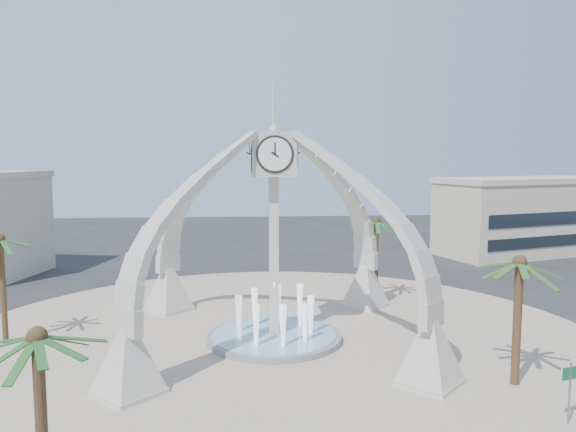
{
  "coord_description": "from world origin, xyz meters",
  "views": [
    {
      "loc": [
        -1.82,
        -32.33,
        10.92
      ],
      "look_at": [
        1.0,
        2.0,
        7.27
      ],
      "focal_mm": 35.0,
      "sensor_mm": 36.0,
      "label": 1
    }
  ],
  "objects": [
    {
      "name": "palm_west",
      "position": [
        -15.67,
        0.73,
        6.11
      ],
      "size": [
        3.98,
        3.98,
        6.89
      ],
      "rotation": [
        0.0,
        0.0,
        -0.13
      ],
      "color": "brown",
      "rests_on": "ground"
    },
    {
      "name": "plaza",
      "position": [
        0.0,
        0.0,
        0.03
      ],
      "size": [
        40.0,
        40.0,
        0.06
      ],
      "primitive_type": "cylinder",
      "color": "#BFA88E",
      "rests_on": "ground"
    },
    {
      "name": "palm_south",
      "position": [
        -7.8,
        -15.93,
        5.62
      ],
      "size": [
        4.88,
        4.88,
        6.42
      ],
      "rotation": [
        0.0,
        0.0,
        -0.35
      ],
      "color": "brown",
      "rests_on": "ground"
    },
    {
      "name": "clock_tower",
      "position": [
        -0.0,
        -0.0,
        6.49
      ],
      "size": [
        17.94,
        17.94,
        16.3
      ],
      "color": "beige",
      "rests_on": "ground"
    },
    {
      "name": "ground",
      "position": [
        0.0,
        0.0,
        0.0
      ],
      "size": [
        140.0,
        140.0,
        0.0
      ],
      "primitive_type": "plane",
      "color": "#282828",
      "rests_on": "ground"
    },
    {
      "name": "fountain",
      "position": [
        0.0,
        0.0,
        0.29
      ],
      "size": [
        8.0,
        8.0,
        3.62
      ],
      "color": "gray",
      "rests_on": "ground"
    },
    {
      "name": "street_sign",
      "position": [
        11.36,
        -11.48,
        1.89
      ],
      "size": [
        0.94,
        0.28,
        2.64
      ],
      "rotation": [
        0.0,
        0.0,
        0.27
      ],
      "color": "slate",
      "rests_on": "ground"
    },
    {
      "name": "building_ne",
      "position": [
        30.0,
        28.0,
        4.31
      ],
      "size": [
        21.87,
        14.17,
        8.6
      ],
      "rotation": [
        0.0,
        0.0,
        0.31
      ],
      "color": "beige",
      "rests_on": "ground"
    },
    {
      "name": "palm_north",
      "position": [
        8.21,
        8.68,
        6.06
      ],
      "size": [
        4.94,
        4.94,
        6.88
      ],
      "rotation": [
        0.0,
        0.0,
        -0.35
      ],
      "color": "brown",
      "rests_on": "ground"
    },
    {
      "name": "palm_east",
      "position": [
        11.14,
        -7.4,
        5.92
      ],
      "size": [
        5.27,
        5.27,
        6.8
      ],
      "rotation": [
        0.0,
        0.0,
        0.29
      ],
      "color": "brown",
      "rests_on": "ground"
    }
  ]
}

